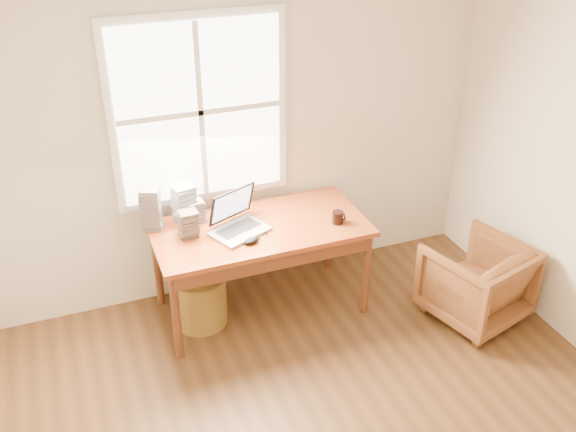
# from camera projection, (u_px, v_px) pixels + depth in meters

# --- Properties ---
(room_shell) EXTENTS (4.04, 4.54, 2.64)m
(room_shell) POSITION_uv_depth(u_px,v_px,m) (360.00, 284.00, 3.16)
(room_shell) COLOR #4D311A
(room_shell) RESTS_ON ground
(desk) EXTENTS (1.60, 0.80, 0.04)m
(desk) POSITION_uv_depth(u_px,v_px,m) (260.00, 228.00, 4.79)
(desk) COLOR brown
(desk) RESTS_ON room_shell
(armchair) EXTENTS (0.83, 0.85, 0.63)m
(armchair) POSITION_uv_depth(u_px,v_px,m) (476.00, 281.00, 4.91)
(armchair) COLOR brown
(armchair) RESTS_ON room_shell
(wicker_stool) EXTENTS (0.49, 0.49, 0.41)m
(wicker_stool) POSITION_uv_depth(u_px,v_px,m) (200.00, 300.00, 4.89)
(wicker_stool) COLOR brown
(wicker_stool) RESTS_ON room_shell
(laptop) EXTENTS (0.59, 0.60, 0.33)m
(laptop) POSITION_uv_depth(u_px,v_px,m) (239.00, 213.00, 4.61)
(laptop) COLOR #A3A5A9
(laptop) RESTS_ON desk
(mouse) EXTENTS (0.14, 0.11, 0.04)m
(mouse) POSITION_uv_depth(u_px,v_px,m) (252.00, 241.00, 4.56)
(mouse) COLOR black
(mouse) RESTS_ON desk
(coffee_mug) EXTENTS (0.10, 0.10, 0.10)m
(coffee_mug) POSITION_uv_depth(u_px,v_px,m) (338.00, 217.00, 4.80)
(coffee_mug) COLOR black
(coffee_mug) RESTS_ON desk
(cd_stack_a) EXTENTS (0.18, 0.17, 0.30)m
(cd_stack_a) POSITION_uv_depth(u_px,v_px,m) (184.00, 204.00, 4.76)
(cd_stack_a) COLOR silver
(cd_stack_a) RESTS_ON desk
(cd_stack_b) EXTENTS (0.14, 0.12, 0.20)m
(cd_stack_b) POSITION_uv_depth(u_px,v_px,m) (188.00, 224.00, 4.61)
(cd_stack_b) COLOR #232327
(cd_stack_b) RESTS_ON desk
(cd_stack_c) EXTENTS (0.17, 0.16, 0.32)m
(cd_stack_c) POSITION_uv_depth(u_px,v_px,m) (151.00, 209.00, 4.68)
(cd_stack_c) COLOR #9799A4
(cd_stack_c) RESTS_ON desk
(cd_stack_d) EXTENTS (0.15, 0.14, 0.17)m
(cd_stack_d) POSITION_uv_depth(u_px,v_px,m) (195.00, 211.00, 4.80)
(cd_stack_d) COLOR #AEB2B9
(cd_stack_d) RESTS_ON desk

